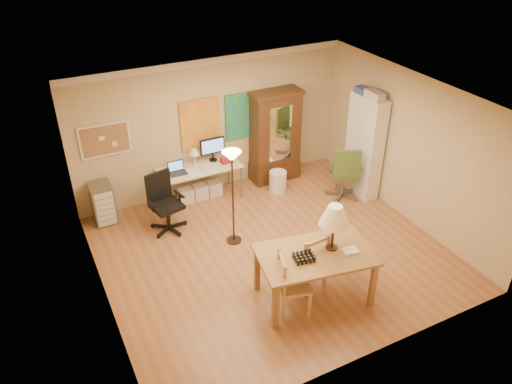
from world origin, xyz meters
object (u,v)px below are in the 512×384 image
office_chair_green (343,183)px  computer_desk (201,179)px  armoire (275,142)px  dining_table (322,243)px  bookshelf (364,146)px  office_chair_black (167,215)px

office_chair_green → computer_desk: bearing=154.5°
computer_desk → armoire: (1.69, 0.08, 0.40)m
dining_table → armoire: armoire is taller
office_chair_green → dining_table: bearing=-132.3°
computer_desk → bookshelf: bearing=-21.8°
office_chair_green → bookshelf: 0.83m
computer_desk → office_chair_black: size_ratio=1.46×
bookshelf → dining_table: bearing=-137.7°
computer_desk → dining_table: bearing=-80.7°
computer_desk → bookshelf: 3.25m
dining_table → office_chair_green: (1.98, 2.18, -0.68)m
dining_table → armoire: bearing=71.9°
dining_table → bookshelf: bookshelf is taller
office_chair_green → bookshelf: bookshelf is taller
office_chair_green → bookshelf: bearing=2.8°
office_chair_green → office_chair_black: bearing=171.5°
office_chair_black → armoire: armoire is taller
armoire → bookshelf: size_ratio=0.95×
office_chair_green → bookshelf: size_ratio=0.55×
armoire → bookshelf: (1.28, -1.27, 0.17)m
computer_desk → office_chair_green: size_ratio=1.41×
office_chair_black → office_chair_green: size_ratio=0.96×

